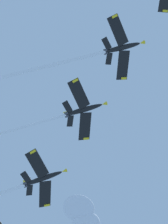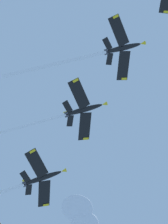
{
  "view_description": "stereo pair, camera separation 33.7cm",
  "coord_description": "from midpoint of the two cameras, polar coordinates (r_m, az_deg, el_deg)",
  "views": [
    {
      "loc": [
        -13.41,
        -4.99,
        1.65
      ],
      "look_at": [
        -35.21,
        17.42,
        92.93
      ],
      "focal_mm": 51.07,
      "sensor_mm": 36.0,
      "label": 1
    },
    {
      "loc": [
        -13.66,
        -5.22,
        1.65
      ],
      "look_at": [
        -35.21,
        17.42,
        92.93
      ],
      "focal_mm": 51.07,
      "sensor_mm": 36.0,
      "label": 2
    }
  ],
  "objects": [
    {
      "name": "jet_second",
      "position": [
        94.91,
        2.15,
        10.3
      ],
      "size": [
        35.28,
        27.88,
        16.66
      ],
      "color": "black"
    },
    {
      "name": "jet_fourth",
      "position": [
        98.89,
        -11.99,
        -13.14
      ],
      "size": [
        33.89,
        26.93,
        15.97
      ],
      "color": "black"
    },
    {
      "name": "cloud_west",
      "position": [
        185.68,
        -0.2,
        -18.23
      ],
      "size": [
        19.98,
        26.31,
        8.24
      ],
      "color": "white"
    },
    {
      "name": "jet_third",
      "position": [
        95.28,
        -2.47,
        -0.3
      ],
      "size": [
        31.2,
        25.36,
        14.45
      ],
      "color": "black"
    }
  ]
}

